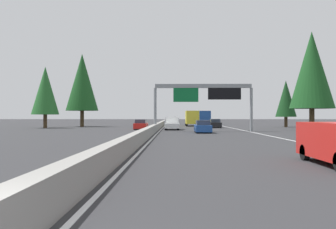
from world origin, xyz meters
The scene contains 15 objects.
ground_plane centered at (60.00, 0.00, 0.00)m, with size 320.00×320.00×0.00m, color #2D2D30.
median_barrier centered at (80.00, 0.30, 0.45)m, with size 180.00×0.56×0.90m, color gray.
shoulder_stripe_right centered at (70.00, -11.52, 0.01)m, with size 160.00×0.16×0.01m, color silver.
shoulder_stripe_median centered at (70.00, -0.25, 0.01)m, with size 160.00×0.16×0.01m, color silver.
sign_gantry_overhead centered at (42.40, -6.04, 4.82)m, with size 0.50×12.68×6.06m.
sedan_far_left centered at (38.30, -5.48, 0.68)m, with size 4.40×1.80×1.47m.
box_truck_mid_right centered at (66.88, -5.61, 1.61)m, with size 8.50×2.40×2.95m.
bus_mid_center centered at (80.63, -8.93, 1.72)m, with size 11.50×2.55×3.10m.
sedan_far_center centered at (56.47, -8.94, 0.68)m, with size 4.40×1.80×1.47m.
pickup_far_right centered at (48.03, -1.84, 0.91)m, with size 5.60×2.00×1.86m.
oncoming_near centered at (48.65, 2.71, 0.68)m, with size 4.40×1.80×1.47m.
conifer_right_near centered at (45.97, -21.06, 8.29)m, with size 5.99×5.99×13.62m.
conifer_right_mid centered at (60.33, -21.96, 5.02)m, with size 3.64×3.64×8.28m.
conifer_left_near centered at (54.65, 18.95, 6.10)m, with size 4.42×4.42×10.05m.
conifer_left_mid centered at (61.98, 14.78, 8.15)m, with size 5.90×5.90×13.40m.
Camera 1 is at (-3.68, -2.15, 1.96)m, focal length 38.44 mm.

